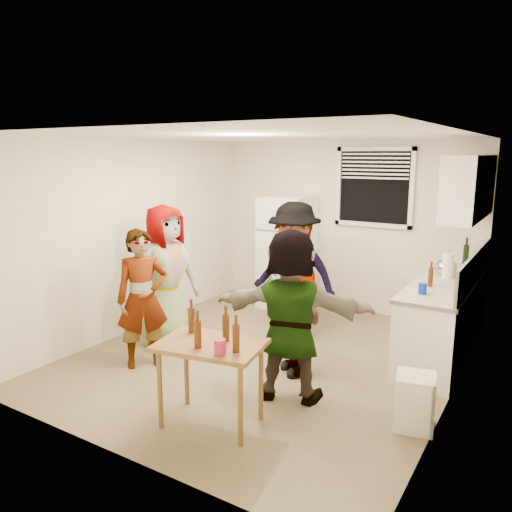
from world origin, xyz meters
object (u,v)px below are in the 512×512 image
Objects in this scene: refrigerator at (287,252)px; red_cup at (220,354)px; trash_bin at (415,400)px; beer_bottle_table at (198,348)px; guest_orange at (290,397)px; kettle at (446,276)px; guest_stripe at (146,364)px; guest_back_right at (293,343)px; guest_black at (298,371)px; serving_table at (212,423)px; wine_bottle at (465,266)px; beer_bottle_counter at (430,286)px; guest_back_left at (289,326)px; guest_grey at (169,342)px; blue_cup at (422,294)px.

refrigerator reaches higher than red_cup.
beer_bottle_table is at bearing -147.00° from trash_bin.
guest_orange is at bearing -176.22° from trash_bin.
refrigerator is at bearing 153.63° from kettle.
guest_stripe is at bearing -10.16° from guest_orange.
red_cup is 2.39m from guest_back_right.
guest_stripe reaches higher than guest_black.
guest_orange is (0.36, 0.78, 0.00)m from serving_table.
guest_orange is at bearing -111.32° from wine_bottle.
guest_back_right is at bearing 1.85° from guest_stripe.
guest_stripe is at bearing 156.02° from serving_table.
beer_bottle_counter is 0.23× the size of serving_table.
beer_bottle_table is at bearing 175.61° from red_cup.
wine_bottle is 0.16× the size of guest_back_right.
red_cup reaches higher than guest_back_left.
red_cup is (0.24, -0.02, 0.00)m from beer_bottle_table.
trash_bin reaches higher than serving_table.
guest_grey is (-1.81, 1.41, -0.75)m from red_cup.
red_cup is (1.28, -3.53, -0.10)m from refrigerator.
wine_bottle is 1.64m from blue_cup.
guest_back_left is (-1.87, 0.30, -0.90)m from beer_bottle_counter.
refrigerator is at bearing 135.84° from trash_bin.
wine_bottle is (0.10, 0.69, 0.00)m from kettle.
refrigerator is 14.96× the size of blue_cup.
wine_bottle is at bearing 103.18° from guest_black.
guest_orange is (0.19, -0.56, 0.00)m from guest_black.
kettle is at bearing 46.53° from guest_back_left.
refrigerator is at bearing -176.02° from wine_bottle.
guest_back_right reaches higher than guest_back_left.
beer_bottle_table reaches higher than trash_bin.
guest_black is 0.59m from guest_orange.
red_cup is 2.42m from guest_grey.
wine_bottle is 4.16m from guest_stripe.
red_cup is (-1.31, -1.02, 0.50)m from trash_bin.
wine_bottle is at bearing 84.80° from blue_cup.
kettle is 2.14m from guest_back_left.
serving_table is 0.76m from beer_bottle_table.
beer_bottle_table is at bearing -128.56° from kettle.
serving_table is at bearing -119.49° from beer_bottle_counter.
serving_table is at bearing 81.19° from beer_bottle_table.
red_cup is 1.92m from guest_stripe.
beer_bottle_counter is 2.10m from guest_back_left.
guest_back_left is (-2.11, 1.71, -0.25)m from trash_bin.
trash_bin is (0.23, -1.05, -0.65)m from blue_cup.
red_cup is 0.07× the size of guest_grey.
guest_grey is (-3.03, -2.29, -0.90)m from wine_bottle.
kettle is 3.29m from beer_bottle_table.
guest_black is at bearing 82.76° from beer_bottle_table.
beer_bottle_table is 1.25m from guest_orange.
guest_grey is (-2.88, -0.66, -0.90)m from blue_cup.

